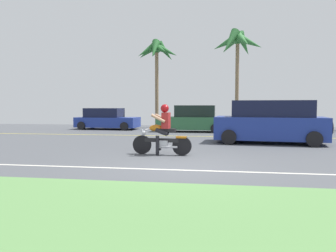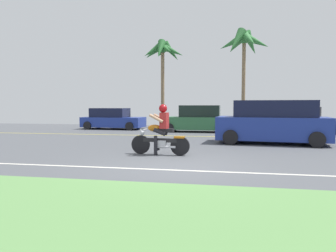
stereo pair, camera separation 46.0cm
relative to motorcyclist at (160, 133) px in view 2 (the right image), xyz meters
The scene contains 11 objects.
ground 1.53m from the motorcyclist, 49.69° to the left, with size 56.00×30.00×0.04m, color #4C4F54.
grass_median 6.18m from the motorcyclist, 81.88° to the right, with size 56.00×3.80×0.06m, color #5B8C4C.
lane_line_near 2.76m from the motorcyclist, 71.02° to the right, with size 50.40×0.12×0.01m, color silver.
lane_line_far 6.90m from the motorcyclist, 82.74° to the left, with size 50.40×0.12×0.01m, color yellow.
motorcyclist is the anchor object (origin of this frame).
suv_nearby 5.85m from the motorcyclist, 44.94° to the left, with size 4.99×2.61×1.88m.
parked_car_0 12.59m from the motorcyclist, 117.90° to the left, with size 4.37×2.20×1.47m.
parked_car_1 9.86m from the motorcyclist, 88.71° to the left, with size 4.30×1.87×1.67m.
parked_car_2 12.03m from the motorcyclist, 57.39° to the left, with size 3.75×2.16×1.58m.
palm_tree_0 14.35m from the motorcyclist, 101.56° to the left, with size 3.26×3.12×6.51m.
palm_tree_1 15.81m from the motorcyclist, 77.63° to the left, with size 3.90×3.65×7.34m.
Camera 2 is at (1.47, -8.77, 1.67)m, focal length 34.99 mm.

